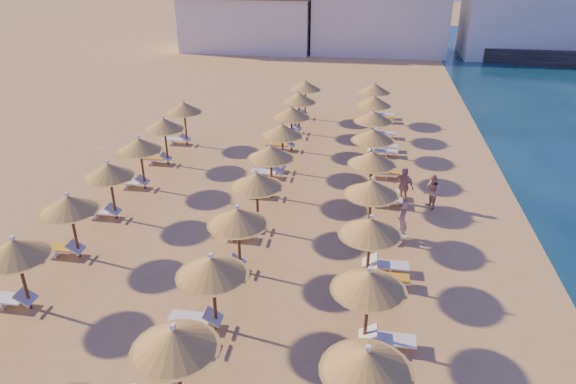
% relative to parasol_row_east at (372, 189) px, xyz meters
% --- Properties ---
extents(ground, '(220.00, 220.00, 0.00)m').
position_rel_parasol_row_east_xyz_m(ground, '(-2.74, -2.63, -2.39)').
color(ground, tan).
rests_on(ground, ground).
extents(hotel_blocks, '(47.85, 9.18, 8.10)m').
position_rel_parasol_row_east_xyz_m(hotel_blocks, '(1.98, 43.16, 1.31)').
color(hotel_blocks, silver).
rests_on(hotel_blocks, ground).
extents(parasol_row_east, '(2.33, 35.26, 2.91)m').
position_rel_parasol_row_east_xyz_m(parasol_row_east, '(0.00, 0.00, 0.00)').
color(parasol_row_east, brown).
rests_on(parasol_row_east, ground).
extents(parasol_row_west, '(2.33, 35.26, 2.91)m').
position_rel_parasol_row_east_xyz_m(parasol_row_west, '(-4.84, 0.00, 0.00)').
color(parasol_row_west, brown).
rests_on(parasol_row_west, ground).
extents(parasol_row_inland, '(2.33, 22.09, 2.91)m').
position_rel_parasol_row_east_xyz_m(parasol_row_inland, '(-11.54, -0.00, -0.00)').
color(parasol_row_inland, brown).
rests_on(parasol_row_inland, ground).
extents(loungers, '(14.72, 34.44, 0.66)m').
position_rel_parasol_row_east_xyz_m(loungers, '(-4.09, -0.05, -2.04)').
color(loungers, white).
rests_on(loungers, ground).
extents(beachgoer_b, '(0.90, 1.01, 1.73)m').
position_rel_parasol_row_east_xyz_m(beachgoer_b, '(2.88, 3.34, -1.52)').
color(beachgoer_b, tan).
rests_on(beachgoer_b, ground).
extents(beachgoer_a, '(0.55, 0.72, 1.76)m').
position_rel_parasol_row_east_xyz_m(beachgoer_a, '(1.39, 0.21, -1.51)').
color(beachgoer_a, tan).
rests_on(beachgoer_a, ground).
extents(beachgoer_c, '(1.17, 1.03, 1.90)m').
position_rel_parasol_row_east_xyz_m(beachgoer_c, '(1.57, 3.62, -1.44)').
color(beachgoer_c, tan).
rests_on(beachgoer_c, ground).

